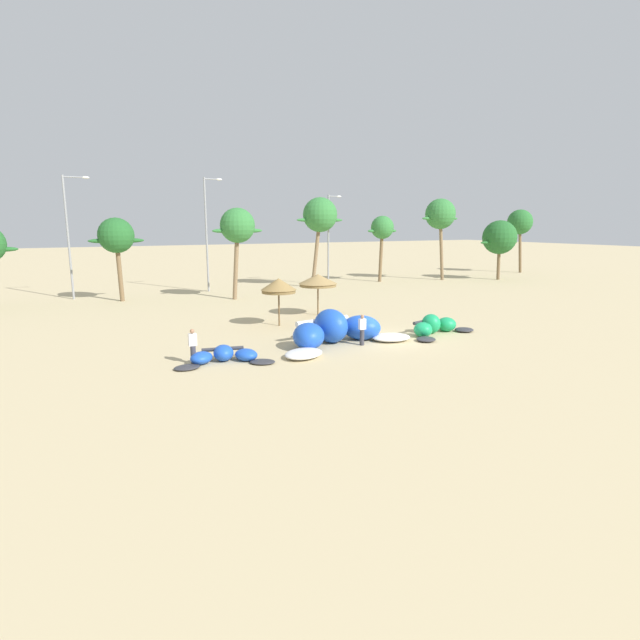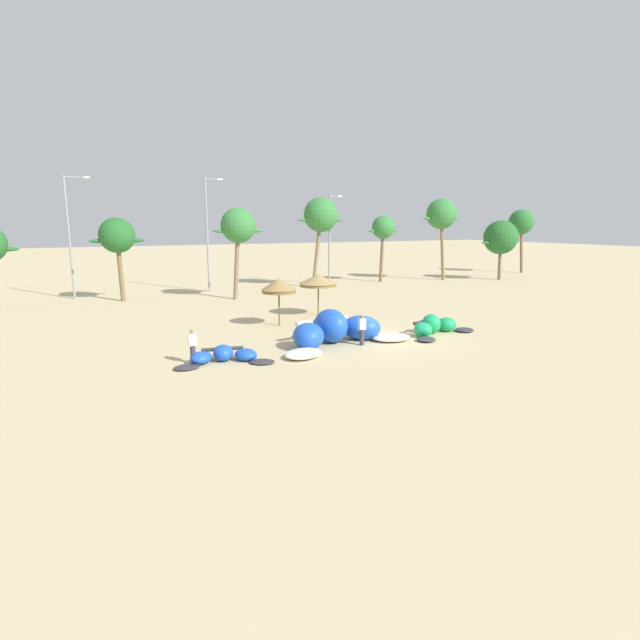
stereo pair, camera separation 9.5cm
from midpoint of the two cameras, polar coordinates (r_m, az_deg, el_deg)
ground_plane at (r=27.97m, az=7.86°, el=-2.13°), size 260.00×260.00×0.00m
kite_far_left at (r=23.45m, az=-10.81°, el=-4.04°), size 4.64×2.65×0.75m
kite_left at (r=26.38m, az=1.92°, el=-1.29°), size 8.26×4.47×1.81m
kite_left_of_center at (r=29.53m, az=13.08°, el=-0.76°), size 4.96×2.96×1.13m
beach_umbrella_near_van at (r=30.93m, az=-4.63°, el=3.93°), size 2.20×2.20×2.98m
beach_umbrella_middle at (r=34.48m, az=-0.12°, el=4.55°), size 2.67×2.67×2.87m
person_near_kites at (r=26.17m, az=4.92°, el=-1.13°), size 0.36×0.24×1.62m
person_by_umbrellas at (r=23.34m, az=-14.22°, el=-2.91°), size 0.36×0.24×1.62m
palm_left at (r=43.89m, az=-22.08°, el=8.82°), size 4.25×2.83×6.77m
palm_left_of_gap at (r=42.53m, az=-9.26°, el=10.45°), size 4.32×2.88×7.58m
palm_center_left at (r=50.14m, az=0.14°, el=11.81°), size 5.08×3.39×8.83m
palm_center_right at (r=55.39m, az=7.27°, el=10.28°), size 3.72×2.48×7.13m
palm_right_of_gap at (r=57.86m, az=13.72°, el=11.57°), size 4.99×3.33×9.00m
palm_right at (r=60.33m, az=19.96°, el=8.82°), size 5.67×3.78×6.67m
palm_rightmost at (r=69.88m, az=22.01°, el=10.25°), size 4.72×3.15×8.07m
lamppost_west at (r=46.75m, az=-26.49°, el=9.06°), size 2.08×0.24×10.17m
lamppost_west_center at (r=47.95m, az=-12.55°, el=10.05°), size 1.77×0.24×10.42m
lamppost_east_center at (r=52.17m, az=1.23°, el=9.63°), size 1.59×0.24×9.17m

